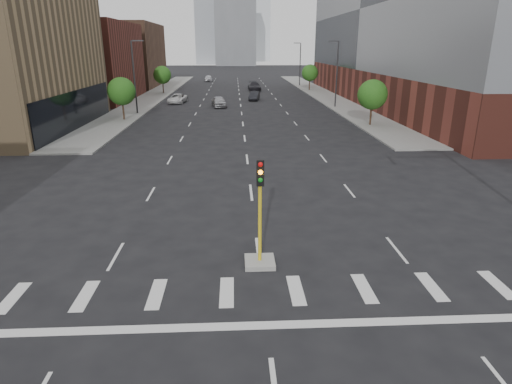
{
  "coord_description": "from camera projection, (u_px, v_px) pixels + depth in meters",
  "views": [
    {
      "loc": [
        -0.92,
        -6.37,
        8.35
      ],
      "look_at": [
        -0.06,
        10.73,
        2.5
      ],
      "focal_mm": 30.0,
      "sensor_mm": 36.0,
      "label": 1
    }
  ],
  "objects": [
    {
      "name": "sidewalk_left_far",
      "position": [
        157.0,
        94.0,
        77.97
      ],
      "size": [
        5.0,
        92.0,
        0.15
      ],
      "primitive_type": "cube",
      "color": "gray",
      "rests_on": "ground"
    },
    {
      "name": "sidewalk_right_far",
      "position": [
        320.0,
        93.0,
        79.38
      ],
      "size": [
        5.0,
        92.0,
        0.15
      ],
      "primitive_type": "cube",
      "color": "gray",
      "rests_on": "ground"
    },
    {
      "name": "building_left_far_a",
      "position": [
        67.0,
        62.0,
        67.91
      ],
      "size": [
        20.0,
        22.0,
        12.0
      ],
      "primitive_type": "cube",
      "color": "brown",
      "rests_on": "ground"
    },
    {
      "name": "building_left_far_b",
      "position": [
        111.0,
        55.0,
        92.32
      ],
      "size": [
        20.0,
        24.0,
        13.0
      ],
      "primitive_type": "cube",
      "color": "brown",
      "rests_on": "ground"
    },
    {
      "name": "building_right_main",
      "position": [
        439.0,
        27.0,
        63.3
      ],
      "size": [
        24.0,
        70.0,
        22.0
      ],
      "color": "brown",
      "rests_on": "ground"
    },
    {
      "name": "tower_mid",
      "position": [
        235.0,
        14.0,
        190.67
      ],
      "size": [
        18.0,
        18.0,
        44.0
      ],
      "primitive_type": "cube",
      "color": "slate",
      "rests_on": "ground"
    },
    {
      "name": "median_traffic_signal",
      "position": [
        260.0,
        243.0,
        16.92
      ],
      "size": [
        1.2,
        1.2,
        4.4
      ],
      "color": "#999993",
      "rests_on": "ground"
    },
    {
      "name": "streetlight_right_a",
      "position": [
        336.0,
        71.0,
        59.75
      ],
      "size": [
        1.6,
        0.22,
        9.07
      ],
      "color": "#2D2D30",
      "rests_on": "ground"
    },
    {
      "name": "streetlight_right_b",
      "position": [
        300.0,
        62.0,
        92.83
      ],
      "size": [
        1.6,
        0.22,
        9.07
      ],
      "color": "#2D2D30",
      "rests_on": "ground"
    },
    {
      "name": "streetlight_left",
      "position": [
        135.0,
        74.0,
        53.77
      ],
      "size": [
        1.6,
        0.22,
        9.07
      ],
      "color": "#2D2D30",
      "rests_on": "ground"
    },
    {
      "name": "tree_left_near",
      "position": [
        121.0,
        91.0,
        49.54
      ],
      "size": [
        3.2,
        3.2,
        4.85
      ],
      "color": "#382619",
      "rests_on": "ground"
    },
    {
      "name": "tree_left_far",
      "position": [
        162.0,
        75.0,
        77.89
      ],
      "size": [
        3.2,
        3.2,
        4.85
      ],
      "color": "#382619",
      "rests_on": "ground"
    },
    {
      "name": "tree_right_near",
      "position": [
        372.0,
        95.0,
        46.13
      ],
      "size": [
        3.2,
        3.2,
        4.85
      ],
      "color": "#382619",
      "rests_on": "ground"
    },
    {
      "name": "tree_right_far",
      "position": [
        310.0,
        73.0,
        83.93
      ],
      "size": [
        3.2,
        3.2,
        4.85
      ],
      "color": "#382619",
      "rests_on": "ground"
    },
    {
      "name": "car_near_left",
      "position": [
        219.0,
        102.0,
        61.75
      ],
      "size": [
        2.53,
        4.74,
        1.54
      ],
      "primitive_type": "imported",
      "rotation": [
        0.0,
        0.0,
        0.17
      ],
      "color": "#A3A3A7",
      "rests_on": "ground"
    },
    {
      "name": "car_mid_right",
      "position": [
        254.0,
        96.0,
        69.44
      ],
      "size": [
        2.06,
        4.24,
        1.34
      ],
      "primitive_type": "imported",
      "rotation": [
        0.0,
        0.0,
        -0.16
      ],
      "color": "black",
      "rests_on": "ground"
    },
    {
      "name": "car_far_left",
      "position": [
        177.0,
        99.0,
        66.06
      ],
      "size": [
        2.86,
        5.15,
        1.36
      ],
      "primitive_type": "imported",
      "rotation": [
        0.0,
        0.0,
        -0.12
      ],
      "color": "silver",
      "rests_on": "ground"
    },
    {
      "name": "car_deep_right",
      "position": [
        254.0,
        86.0,
        84.48
      ],
      "size": [
        2.5,
        5.77,
        1.66
      ],
      "primitive_type": "imported",
      "rotation": [
        0.0,
        0.0,
        0.03
      ],
      "color": "black",
      "rests_on": "ground"
    },
    {
      "name": "car_distant",
      "position": [
        208.0,
        78.0,
        106.98
      ],
      "size": [
        2.03,
        4.58,
        1.53
      ],
      "primitive_type": "imported",
      "rotation": [
        0.0,
        0.0,
        0.05
      ],
      "color": "silver",
      "rests_on": "ground"
    }
  ]
}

